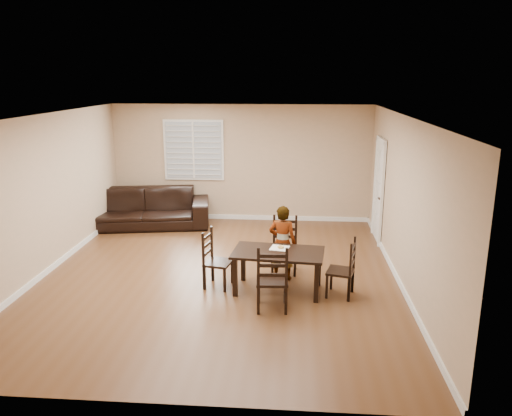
% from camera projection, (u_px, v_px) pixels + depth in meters
% --- Properties ---
extents(ground, '(7.00, 7.00, 0.00)m').
position_uv_depth(ground, '(220.00, 275.00, 8.56)').
color(ground, brown).
rests_on(ground, ground).
extents(room, '(6.04, 7.04, 2.72)m').
position_uv_depth(room, '(222.00, 170.00, 8.27)').
color(room, tan).
rests_on(room, ground).
extents(dining_table, '(1.48, 0.93, 0.66)m').
position_uv_depth(dining_table, '(278.00, 257.00, 7.80)').
color(dining_table, black).
rests_on(dining_table, ground).
extents(chair_near, '(0.45, 0.42, 0.98)m').
position_uv_depth(chair_near, '(285.00, 246.00, 8.70)').
color(chair_near, black).
rests_on(chair_near, ground).
extents(chair_far, '(0.48, 0.45, 1.01)m').
position_uv_depth(chair_far, '(272.00, 283.00, 7.10)').
color(chair_far, black).
rests_on(chair_far, ground).
extents(chair_left, '(0.48, 0.50, 0.95)m').
position_uv_depth(chair_left, '(212.00, 261.00, 8.04)').
color(chair_left, black).
rests_on(chair_left, ground).
extents(chair_right, '(0.48, 0.50, 0.92)m').
position_uv_depth(chair_right, '(348.00, 271.00, 7.64)').
color(chair_right, black).
rests_on(chair_right, ground).
extents(child, '(0.51, 0.39, 1.27)m').
position_uv_depth(child, '(282.00, 243.00, 8.27)').
color(child, gray).
rests_on(child, ground).
extents(napkin, '(0.33, 0.33, 0.00)m').
position_uv_depth(napkin, '(280.00, 248.00, 7.93)').
color(napkin, beige).
rests_on(napkin, dining_table).
extents(donut, '(0.11, 0.11, 0.04)m').
position_uv_depth(donut, '(281.00, 247.00, 7.92)').
color(donut, '#BF9144').
rests_on(donut, napkin).
extents(sofa, '(3.05, 1.60, 0.85)m').
position_uv_depth(sofa, '(144.00, 208.00, 11.26)').
color(sofa, black).
rests_on(sofa, ground).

